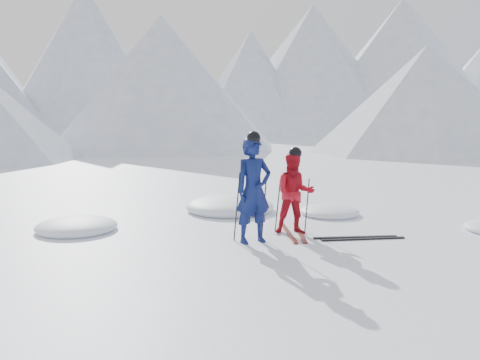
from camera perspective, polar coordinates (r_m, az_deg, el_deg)
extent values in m
plane|color=white|center=(10.44, 9.28, -6.22)|extent=(160.00, 160.00, 0.00)
cone|color=#B2BCD1|center=(51.19, -16.84, 12.56)|extent=(23.96, 23.96, 14.35)
cone|color=#B2BCD1|center=(61.15, -8.95, 10.80)|extent=(17.69, 17.69, 11.93)
cone|color=#B2BCD1|center=(53.84, 1.18, 10.76)|extent=(19.63, 19.63, 10.85)
cone|color=#B2BCD1|center=(58.04, 8.06, 12.09)|extent=(23.31, 23.31, 14.15)
cone|color=#B2BCD1|center=(59.96, 17.67, 12.02)|extent=(28.94, 28.94, 14.88)
cone|color=#B2BCD1|center=(33.24, 20.04, 8.50)|extent=(14.00, 14.00, 6.50)
cone|color=#B2BCD1|center=(35.82, -8.70, 10.77)|extent=(16.00, 16.00, 9.00)
imported|color=#0C174D|center=(9.63, 1.53, -1.16)|extent=(0.86, 0.72, 2.02)
imported|color=#B40E1C|center=(10.40, 6.17, -1.49)|extent=(0.86, 0.70, 1.68)
cylinder|color=black|center=(9.79, -0.35, -3.01)|extent=(0.13, 0.09, 1.34)
cylinder|color=black|center=(9.97, 2.74, -2.83)|extent=(0.13, 0.08, 1.35)
cylinder|color=black|center=(10.63, 4.27, -2.81)|extent=(0.11, 0.09, 1.12)
cylinder|color=black|center=(10.66, 7.54, -2.82)|extent=(0.11, 0.08, 1.12)
cube|color=black|center=(10.54, 5.46, -5.94)|extent=(0.16, 1.70, 0.03)
cube|color=black|center=(10.59, 6.74, -5.89)|extent=(0.28, 1.70, 0.03)
cube|color=black|center=(10.40, 12.81, -6.28)|extent=(1.70, 0.12, 0.03)
cube|color=black|center=(10.30, 13.62, -6.45)|extent=(1.70, 0.12, 0.03)
ellipsoid|color=white|center=(11.32, -17.86, -5.41)|extent=(1.70, 1.70, 0.37)
ellipsoid|color=white|center=(12.60, 10.02, -3.85)|extent=(1.44, 1.44, 0.32)
ellipsoid|color=white|center=(12.89, -1.13, -3.47)|extent=(2.23, 2.23, 0.49)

